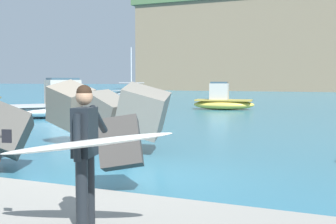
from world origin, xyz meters
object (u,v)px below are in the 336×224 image
surfer_with_board (84,147)px  boat_far_centre (57,106)px  mooring_buoy_inner (149,112)px  mooring_buoy_middle (144,111)px  boat_far_left (134,94)px  boat_mid_left (223,101)px

surfer_with_board → boat_far_centre: (-12.98, 15.91, -0.62)m
mooring_buoy_inner → mooring_buoy_middle: (-0.72, 0.79, 0.00)m
boat_far_centre → mooring_buoy_inner: size_ratio=13.69×
boat_far_centre → mooring_buoy_middle: bearing=50.0°
surfer_with_board → mooring_buoy_inner: bearing=114.9°
boat_far_centre → mooring_buoy_middle: 5.26m
boat_far_left → mooring_buoy_middle: boat_far_left is taller
boat_far_left → boat_far_centre: bearing=-70.3°
surfer_with_board → boat_far_centre: size_ratio=0.35×
boat_mid_left → mooring_buoy_inner: (-2.34, -6.86, -0.37)m
surfer_with_board → boat_far_left: (-22.18, 41.63, -0.78)m
boat_mid_left → mooring_buoy_inner: boat_mid_left is taller
boat_mid_left → boat_far_centre: (-6.43, -10.09, 0.06)m
boat_far_centre → boat_far_left: bearing=109.7°
boat_mid_left → mooring_buoy_middle: boat_mid_left is taller
boat_far_centre → mooring_buoy_inner: (4.09, 3.23, -0.43)m
mooring_buoy_middle → boat_mid_left: bearing=63.3°
boat_mid_left → boat_far_left: 22.11m
boat_far_left → boat_mid_left: bearing=-45.0°
mooring_buoy_inner → boat_far_centre: bearing=-141.7°
surfer_with_board → mooring_buoy_inner: (-8.89, 19.14, -1.06)m
boat_mid_left → boat_far_centre: boat_far_centre is taller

